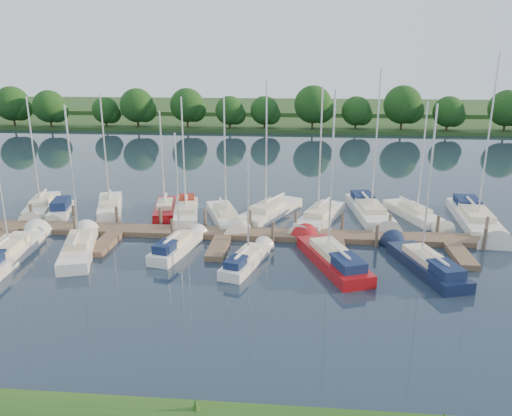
# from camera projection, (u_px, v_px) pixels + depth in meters

# --- Properties ---
(ground) EXTENTS (260.00, 260.00, 0.00)m
(ground) POSITION_uv_depth(u_px,v_px,m) (205.00, 282.00, 29.17)
(ground) COLOR #17202F
(ground) RESTS_ON ground
(dock) EXTENTS (40.00, 6.00, 0.40)m
(dock) POSITION_uv_depth(u_px,v_px,m) (224.00, 236.00, 36.08)
(dock) COLOR brown
(dock) RESTS_ON ground
(mooring_pilings) EXTENTS (38.24, 2.84, 2.00)m
(mooring_pilings) POSITION_uv_depth(u_px,v_px,m) (226.00, 226.00, 37.04)
(mooring_pilings) COLOR #473D33
(mooring_pilings) RESTS_ON ground
(far_shore) EXTENTS (180.00, 30.00, 0.60)m
(far_shore) POSITION_uv_depth(u_px,v_px,m) (275.00, 121.00, 100.59)
(far_shore) COLOR #264219
(far_shore) RESTS_ON ground
(distant_hill) EXTENTS (220.00, 40.00, 1.40)m
(distant_hill) POSITION_uv_depth(u_px,v_px,m) (280.00, 107.00, 124.30)
(distant_hill) COLOR #2A4B21
(distant_hill) RESTS_ON ground
(treeline) EXTENTS (146.28, 9.02, 8.26)m
(treeline) POSITION_uv_depth(u_px,v_px,m) (250.00, 109.00, 87.55)
(treeline) COLOR #38281C
(treeline) RESTS_ON ground
(sailboat_n_0) EXTENTS (3.60, 7.87, 10.00)m
(sailboat_n_0) POSITION_uv_depth(u_px,v_px,m) (41.00, 207.00, 42.92)
(sailboat_n_0) COLOR silver
(sailboat_n_0) RESTS_ON ground
(motorboat) EXTENTS (2.51, 5.34, 1.67)m
(motorboat) POSITION_uv_depth(u_px,v_px,m) (61.00, 211.00, 41.45)
(motorboat) COLOR silver
(motorboat) RESTS_ON ground
(sailboat_n_2) EXTENTS (4.07, 8.07, 10.21)m
(sailboat_n_2) POSITION_uv_depth(u_px,v_px,m) (110.00, 207.00, 42.80)
(sailboat_n_2) COLOR silver
(sailboat_n_2) RESTS_ON ground
(sailboat_n_3) EXTENTS (2.76, 6.99, 8.94)m
(sailboat_n_3) POSITION_uv_depth(u_px,v_px,m) (165.00, 211.00, 41.85)
(sailboat_n_3) COLOR maroon
(sailboat_n_3) RESTS_ON ground
(sailboat_n_4) EXTENTS (3.17, 8.03, 10.10)m
(sailboat_n_4) POSITION_uv_depth(u_px,v_px,m) (186.00, 213.00, 41.13)
(sailboat_n_4) COLOR silver
(sailboat_n_4) RESTS_ON ground
(sailboat_n_5) EXTENTS (4.01, 7.94, 10.23)m
(sailboat_n_5) POSITION_uv_depth(u_px,v_px,m) (225.00, 218.00, 39.87)
(sailboat_n_5) COLOR silver
(sailboat_n_5) RESTS_ON ground
(sailboat_n_6) EXTENTS (5.33, 8.70, 11.47)m
(sailboat_n_6) POSITION_uv_depth(u_px,v_px,m) (268.00, 214.00, 40.95)
(sailboat_n_6) COLOR silver
(sailboat_n_6) RESTS_ON ground
(sailboat_n_7) EXTENTS (4.36, 8.63, 11.07)m
(sailboat_n_7) POSITION_uv_depth(u_px,v_px,m) (319.00, 219.00, 39.69)
(sailboat_n_7) COLOR silver
(sailboat_n_7) RESTS_ON ground
(sailboat_n_8) EXTENTS (3.28, 9.85, 12.28)m
(sailboat_n_8) POSITION_uv_depth(u_px,v_px,m) (370.00, 212.00, 41.26)
(sailboat_n_8) COLOR silver
(sailboat_n_8) RESTS_ON ground
(sailboat_n_9) EXTENTS (3.99, 7.62, 9.80)m
(sailboat_n_9) POSITION_uv_depth(u_px,v_px,m) (415.00, 215.00, 40.67)
(sailboat_n_9) COLOR silver
(sailboat_n_9) RESTS_ON ground
(sailboat_n_10) EXTENTS (3.23, 10.86, 13.58)m
(sailboat_n_10) POSITION_uv_depth(u_px,v_px,m) (476.00, 220.00, 39.27)
(sailboat_n_10) COLOR silver
(sailboat_n_10) RESTS_ON ground
(sailboat_s_0) EXTENTS (2.93, 9.26, 11.70)m
(sailboat_s_0) POSITION_uv_depth(u_px,v_px,m) (7.00, 255.00, 32.25)
(sailboat_s_0) COLOR silver
(sailboat_s_0) RESTS_ON ground
(sailboat_s_1) EXTENTS (3.73, 7.91, 10.25)m
(sailboat_s_1) POSITION_uv_depth(u_px,v_px,m) (80.00, 250.00, 33.37)
(sailboat_s_1) COLOR silver
(sailboat_s_1) RESTS_ON ground
(sailboat_s_2) EXTENTS (2.68, 6.43, 8.41)m
(sailboat_s_2) POSITION_uv_depth(u_px,v_px,m) (177.00, 247.00, 33.62)
(sailboat_s_2) COLOR silver
(sailboat_s_2) RESTS_ON ground
(sailboat_s_3) EXTENTS (2.82, 6.09, 7.89)m
(sailboat_s_3) POSITION_uv_depth(u_px,v_px,m) (246.00, 261.00, 31.41)
(sailboat_s_3) COLOR silver
(sailboat_s_3) RESTS_ON ground
(sailboat_s_4) EXTENTS (4.62, 8.76, 11.29)m
(sailboat_s_4) POSITION_uv_depth(u_px,v_px,m) (331.00, 259.00, 31.70)
(sailboat_s_4) COLOR maroon
(sailboat_s_4) RESTS_ON ground
(sailboat_s_5) EXTENTS (3.89, 8.23, 10.50)m
(sailboat_s_5) POSITION_uv_depth(u_px,v_px,m) (425.00, 265.00, 30.83)
(sailboat_s_5) COLOR #101935
(sailboat_s_5) RESTS_ON ground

